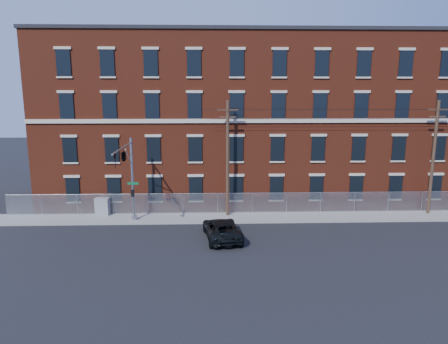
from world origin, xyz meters
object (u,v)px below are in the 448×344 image
object	(u,v)px
traffic_signal_mast	(126,163)
utility_pole_near	(228,157)
utility_cabinet	(102,206)
pickup_truck	(222,229)

from	to	relation	value
traffic_signal_mast	utility_pole_near	world-z (taller)	utility_pole_near
traffic_signal_mast	utility_cabinet	bearing A→B (deg)	128.45
traffic_signal_mast	utility_pole_near	distance (m)	8.70
pickup_truck	utility_cabinet	xyz separation A→B (m)	(-10.38, 5.92, 0.15)
traffic_signal_mast	pickup_truck	xyz separation A→B (m)	(7.35, -2.11, -4.66)
utility_pole_near	utility_cabinet	world-z (taller)	utility_pole_near
pickup_truck	traffic_signal_mast	bearing A→B (deg)	-23.96
traffic_signal_mast	utility_cabinet	xyz separation A→B (m)	(-3.03, 3.82, -4.51)
traffic_signal_mast	utility_pole_near	bearing A→B (deg)	23.14
pickup_truck	utility_cabinet	world-z (taller)	utility_cabinet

